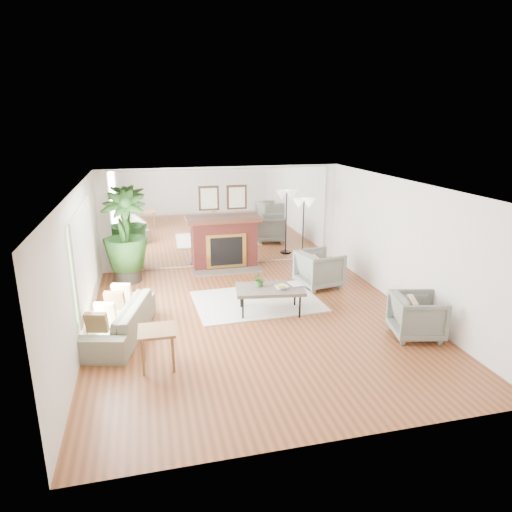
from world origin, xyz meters
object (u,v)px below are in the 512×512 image
object	(u,v)px
armchair_back	(319,269)
potted_ficus	(125,235)
fireplace	(225,242)
coffee_table	(270,290)
armchair_front	(417,316)
floor_lamp	(304,209)
side_table	(157,336)
sofa	(119,320)

from	to	relation	value
armchair_back	potted_ficus	distance (m)	4.45
fireplace	coffee_table	size ratio (longest dim) A/B	1.48
fireplace	armchair_back	world-z (taller)	fireplace
coffee_table	armchair_front	bearing A→B (deg)	-35.47
fireplace	floor_lamp	distance (m)	2.12
armchair_front	side_table	size ratio (longest dim) A/B	1.33
sofa	side_table	distance (m)	1.37
coffee_table	sofa	size ratio (longest dim) A/B	0.68
armchair_front	fireplace	bearing A→B (deg)	41.10
armchair_front	side_table	world-z (taller)	armchair_front
armchair_back	potted_ficus	xyz separation A→B (m)	(-4.18, 1.35, 0.71)
armchair_front	floor_lamp	bearing A→B (deg)	21.32
floor_lamp	sofa	bearing A→B (deg)	-146.54
side_table	armchair_front	bearing A→B (deg)	-0.11
floor_lamp	side_table	bearing A→B (deg)	-132.40
fireplace	potted_ficus	distance (m)	2.46
potted_ficus	floor_lamp	bearing A→B (deg)	-0.21
armchair_back	floor_lamp	distance (m)	1.73
sofa	armchair_back	size ratio (longest dim) A/B	2.29
armchair_front	side_table	distance (m)	4.36
fireplace	side_table	world-z (taller)	fireplace
fireplace	floor_lamp	xyz separation A→B (m)	(1.87, -0.51, 0.85)
armchair_back	armchair_front	distance (m)	2.82
armchair_front	potted_ficus	size ratio (longest dim) A/B	0.39
coffee_table	floor_lamp	xyz separation A→B (m)	(1.54, 2.51, 1.04)
armchair_back	floor_lamp	size ratio (longest dim) A/B	0.50
fireplace	coffee_table	distance (m)	3.04
fireplace	side_table	size ratio (longest dim) A/B	3.31
coffee_table	armchair_front	world-z (taller)	armchair_front
armchair_front	floor_lamp	distance (m)	4.27
side_table	armchair_back	bearing A→B (deg)	36.82
sofa	potted_ficus	xyz separation A→B (m)	(0.08, 2.87, 0.82)
coffee_table	side_table	size ratio (longest dim) A/B	2.24
fireplace	coffee_table	bearing A→B (deg)	-83.63
armchair_back	armchair_front	size ratio (longest dim) A/B	1.08
fireplace	sofa	size ratio (longest dim) A/B	1.00
fireplace	sofa	bearing A→B (deg)	-126.05
coffee_table	floor_lamp	bearing A→B (deg)	58.49
coffee_table	floor_lamp	size ratio (longest dim) A/B	0.78
fireplace	armchair_front	size ratio (longest dim) A/B	2.49
floor_lamp	fireplace	bearing A→B (deg)	164.80
coffee_table	potted_ficus	bearing A→B (deg)	137.04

